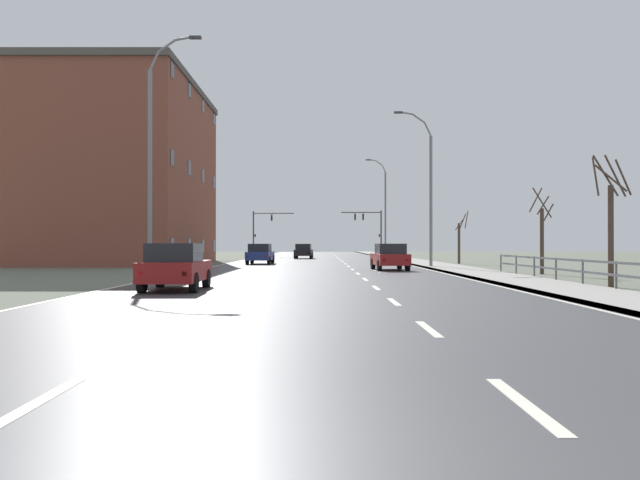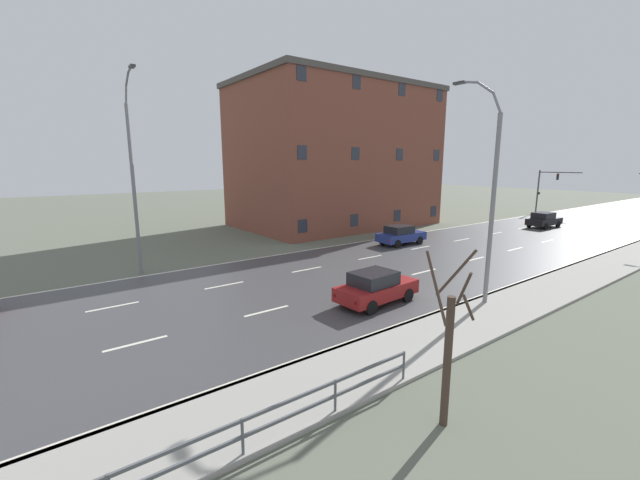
% 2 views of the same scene
% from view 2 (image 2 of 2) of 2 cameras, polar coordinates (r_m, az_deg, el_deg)
% --- Properties ---
extents(ground_plane, '(160.00, 160.00, 0.12)m').
position_cam_2_polar(ground_plane, '(32.53, 20.69, -1.27)').
color(ground_plane, '#5B6051').
extents(road_asphalt_strip, '(14.00, 120.00, 0.03)m').
position_cam_2_polar(road_asphalt_strip, '(42.99, 29.43, 0.95)').
color(road_asphalt_strip, '#3D3D3F').
rests_on(road_asphalt_strip, ground).
extents(street_lamp_midground, '(2.50, 0.24, 10.21)m').
position_cam_2_polar(street_lamp_midground, '(19.19, 23.44, 5.75)').
color(street_lamp_midground, slate).
rests_on(street_lamp_midground, ground).
extents(street_lamp_left_bank, '(2.50, 0.24, 11.36)m').
position_cam_2_polar(street_lamp_left_bank, '(24.97, -25.43, 7.91)').
color(street_lamp_left_bank, slate).
rests_on(street_lamp_left_bank, ground).
extents(traffic_signal_left, '(5.13, 0.36, 5.63)m').
position_cam_2_polar(traffic_signal_left, '(59.79, 29.96, 6.95)').
color(traffic_signal_left, '#38383A').
rests_on(traffic_signal_left, ground).
extents(car_near_left, '(1.95, 4.16, 1.57)m').
position_cam_2_polar(car_near_left, '(32.43, 11.63, 0.75)').
color(car_near_left, navy).
rests_on(car_near_left, ground).
extents(car_far_right, '(1.99, 4.18, 1.57)m').
position_cam_2_polar(car_far_right, '(46.43, 29.72, 2.57)').
color(car_far_right, black).
rests_on(car_far_right, ground).
extents(car_mid_centre, '(2.03, 4.20, 1.57)m').
position_cam_2_polar(car_mid_centre, '(18.60, 8.12, -6.78)').
color(car_mid_centre, maroon).
rests_on(car_mid_centre, ground).
extents(brick_building, '(13.33, 19.84, 14.38)m').
position_cam_2_polar(brick_building, '(42.40, 2.08, 12.00)').
color(brick_building, brown).
rests_on(brick_building, ground).
extents(bare_tree_mid, '(1.12, 1.22, 4.48)m').
position_cam_2_polar(bare_tree_mid, '(10.37, 18.12, -14.98)').
color(bare_tree_mid, '#423328').
rests_on(bare_tree_mid, ground).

